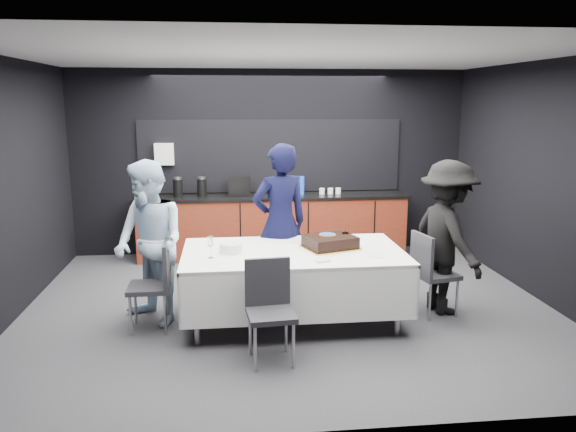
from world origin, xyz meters
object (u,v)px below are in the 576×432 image
Objects in this scene: chair_near at (270,303)px; person_left at (150,243)px; person_center at (280,223)px; chair_left at (156,279)px; chair_right at (430,268)px; cake_assembly at (330,242)px; party_table at (293,263)px; person_right at (447,238)px; plate_stack at (231,248)px; champagne_flute at (210,243)px.

person_left reaches higher than chair_near.
person_center is at bearing 80.99° from chair_near.
chair_right is at bearing 1.47° from chair_left.
chair_near is at bearing -127.98° from cake_assembly.
chair_near is (-0.32, -0.87, -0.11)m from party_table.
person_right reaches higher than party_table.
chair_near is (1.10, -0.81, 0.00)m from chair_left.
person_left reaches higher than chair_left.
chair_near is 1.62m from person_center.
plate_stack is at bearing 32.19° from person_center.
person_center is 1.89m from person_right.
person_center is (0.78, 0.86, -0.01)m from champagne_flute.
chair_near is (-1.83, -0.88, 0.00)m from chair_right.
chair_right is 1.77m from person_center.
plate_stack is 0.90m from person_center.
cake_assembly is 1.86m from chair_left.
plate_stack is at bearing 42.78° from champagne_flute.
chair_left is 0.39m from person_left.
person_right is at bearing 144.79° from person_center.
chair_near is at bearing 103.25° from person_right.
cake_assembly is 2.74× the size of plate_stack.
person_center is (-0.48, 0.62, 0.08)m from cake_assembly.
chair_left is at bearing -177.23° from party_table.
cake_assembly is at bearing 3.18° from plate_stack.
chair_near is at bearing -154.34° from chair_right.
person_center reaches higher than chair_left.
person_center reaches higher than chair_near.
person_right reaches higher than cake_assembly.
party_table is 0.68m from plate_stack.
party_table is 2.51× the size of chair_near.
champagne_flute is 0.13× the size of person_left.
chair_near is 0.50× the size of person_center.
cake_assembly is 0.37× the size of person_left.
chair_near is (-0.73, -0.93, -0.31)m from cake_assembly.
party_table is 1.43m from chair_left.
cake_assembly reaches higher than plate_stack.
plate_stack is at bearing -176.82° from cake_assembly.
person_right is at bearing 2.89° from party_table.
person_center is (-0.07, 0.67, 0.29)m from party_table.
person_right is at bearing 6.12° from champagne_flute.
person_left is at bearing 178.44° from cake_assembly.
champagne_flute is at bearing 84.16° from person_right.
champagne_flute is at bearing 30.66° from person_center.
party_table is 1.36× the size of person_right.
person_left is at bearing 77.65° from person_right.
chair_left is at bearing -176.07° from cake_assembly.
champagne_flute is at bearing -12.11° from chair_left.
person_left reaches higher than champagne_flute.
person_center is at bearing 127.95° from cake_assembly.
chair_left is at bearing 143.88° from chair_near.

